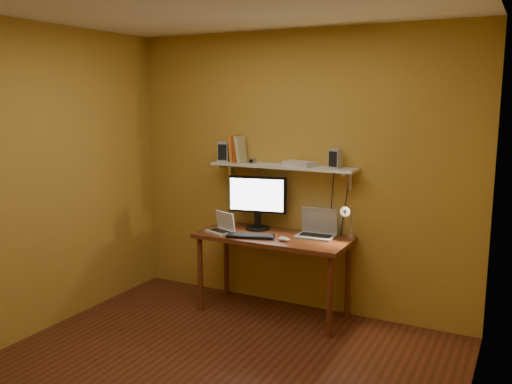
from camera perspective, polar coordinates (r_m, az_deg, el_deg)
The scene contains 14 objects.
room at distance 3.68m, azimuth -5.51°, elevation -0.91°, with size 3.44×3.24×2.64m.
desk at distance 4.96m, azimuth 1.81°, elevation -5.55°, with size 1.40×0.60×0.75m.
wall_shelf at distance 5.00m, azimuth 2.82°, elevation 2.68°, with size 1.40×0.25×0.21m.
monitor at distance 5.11m, azimuth 0.17°, elevation -0.82°, with size 0.55×0.28×0.51m.
laptop at distance 4.92m, azimuth 6.47°, elevation -3.90°, with size 0.34×0.26×0.25m.
netbook at distance 5.05m, azimuth -3.58°, elevation -3.66°, with size 0.29×0.25×0.19m.
keyboard at distance 4.87m, azimuth -0.58°, elevation -4.65°, with size 0.43×0.14×0.02m, color black.
mouse at distance 4.75m, azimuth 2.95°, elevation -4.96°, with size 0.10×0.07×0.04m, color silver.
desk_lamp at distance 4.77m, azimuth 9.67°, elevation -2.69°, with size 0.09×0.23×0.38m.
speaker_left at distance 5.25m, azimuth -3.38°, elevation 4.26°, with size 0.11×0.11×0.19m, color #93959B.
speaker_right at distance 4.80m, azimuth 8.35°, elevation 3.51°, with size 0.09×0.09×0.17m, color #93959B.
books at distance 5.20m, azimuth -1.97°, elevation 4.58°, with size 0.14×0.18×0.26m.
shelf_camera at distance 5.06m, azimuth -0.49°, elevation 3.30°, with size 0.10×0.05×0.06m.
router at distance 4.91m, azimuth 4.59°, elevation 2.98°, with size 0.27×0.18×0.04m, color silver.
Camera 1 is at (1.97, -3.03, 1.99)m, focal length 38.00 mm.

